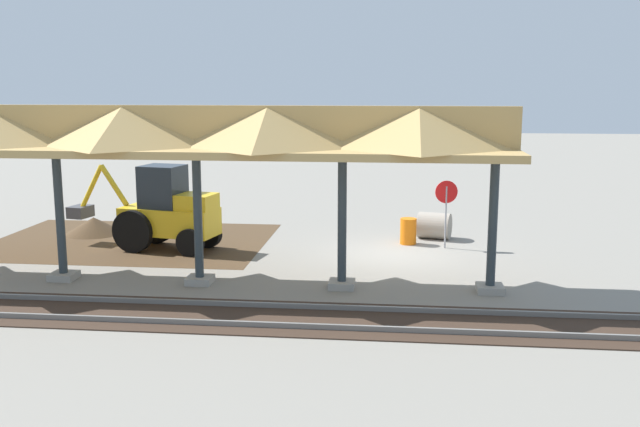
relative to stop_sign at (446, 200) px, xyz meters
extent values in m
plane|color=gray|center=(1.68, 1.16, -1.65)|extent=(120.00, 120.00, 0.00)
cube|color=#4C3823|center=(10.96, 0.10, -1.65)|extent=(9.61, 7.00, 0.01)
cube|color=#9E998E|center=(-0.86, 5.15, -1.55)|extent=(0.70, 0.70, 0.20)
cylinder|color=#2D383D|center=(-0.86, 5.15, 0.15)|extent=(0.24, 0.24, 3.60)
cube|color=#9E998E|center=(3.09, 5.15, -1.55)|extent=(0.70, 0.70, 0.20)
cylinder|color=#2D383D|center=(3.09, 5.15, 0.15)|extent=(0.24, 0.24, 3.60)
cube|color=#9E998E|center=(7.04, 5.15, -1.55)|extent=(0.70, 0.70, 0.20)
cylinder|color=#2D383D|center=(7.04, 5.15, 0.15)|extent=(0.24, 0.24, 3.60)
cube|color=#9E998E|center=(10.99, 5.15, -1.55)|extent=(0.70, 0.70, 0.20)
cylinder|color=#2D383D|center=(10.99, 5.15, 0.15)|extent=(0.24, 0.24, 3.60)
cube|color=tan|center=(10.99, 5.15, 2.05)|extent=(24.90, 3.20, 0.20)
cube|color=tan|center=(10.99, 5.15, 2.70)|extent=(24.90, 0.20, 1.10)
pyramid|color=tan|center=(1.12, 5.15, 2.70)|extent=(3.55, 3.20, 1.10)
pyramid|color=tan|center=(5.06, 5.15, 2.70)|extent=(3.55, 3.20, 1.10)
pyramid|color=tan|center=(9.01, 5.15, 2.70)|extent=(3.55, 3.20, 1.10)
cube|color=slate|center=(1.68, 7.15, -1.58)|extent=(60.00, 0.08, 0.15)
cube|color=slate|center=(1.68, 8.59, -1.58)|extent=(60.00, 0.08, 0.15)
cube|color=#38281E|center=(1.68, 7.87, -1.64)|extent=(60.00, 2.58, 0.03)
cylinder|color=gray|center=(0.00, 0.00, -0.60)|extent=(0.06, 0.06, 2.10)
cylinder|color=red|center=(0.00, 0.00, 0.26)|extent=(0.75, 0.18, 0.76)
cube|color=yellow|center=(9.15, 1.20, -0.68)|extent=(3.39, 1.90, 0.90)
cube|color=#1E262D|center=(9.35, 1.16, 0.47)|extent=(1.50, 1.40, 1.40)
cube|color=yellow|center=(8.15, 1.40, 0.02)|extent=(1.34, 1.30, 0.50)
cylinder|color=black|center=(9.95, 0.31, -0.95)|extent=(1.43, 0.57, 1.40)
cylinder|color=black|center=(10.23, 1.71, -0.95)|extent=(1.43, 0.57, 1.40)
cylinder|color=black|center=(7.96, 0.77, -1.20)|extent=(0.94, 0.47, 0.90)
cylinder|color=black|center=(8.21, 2.05, -1.20)|extent=(0.94, 0.47, 0.90)
cylinder|color=yellow|center=(11.17, 0.80, 0.42)|extent=(1.08, 0.38, 1.41)
cylinder|color=yellow|center=(12.08, 0.62, 0.26)|extent=(1.09, 0.37, 1.71)
cube|color=#47474C|center=(12.54, 0.53, -0.55)|extent=(0.74, 0.90, 0.40)
cone|color=#4C3823|center=(12.76, -0.99, -1.65)|extent=(4.26, 4.26, 1.22)
cylinder|color=#9E9384|center=(0.29, -1.48, -1.18)|extent=(1.32, 1.19, 0.94)
cylinder|color=black|center=(0.83, -1.62, -1.18)|extent=(0.17, 0.60, 0.61)
cylinder|color=orange|center=(1.23, -0.49, -1.20)|extent=(0.56, 0.56, 0.90)
camera|label=1|loc=(1.67, 23.78, 3.80)|focal=40.00mm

